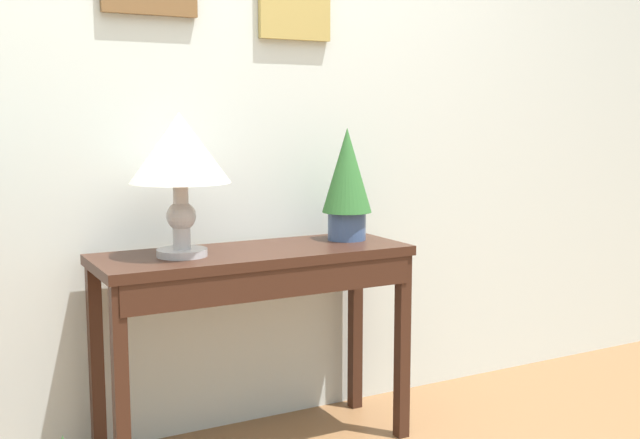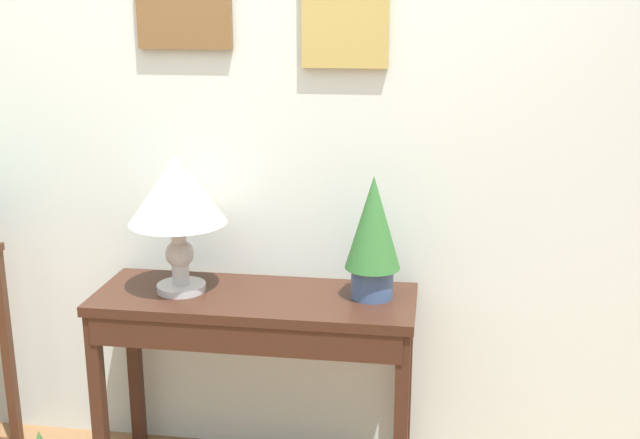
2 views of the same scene
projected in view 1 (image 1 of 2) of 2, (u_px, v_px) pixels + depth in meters
back_wall_with_art at (197, 61)px, 2.82m from camera, size 9.00×0.13×2.80m
console_table at (257, 282)px, 2.69m from camera, size 1.11×0.40×0.73m
table_lamp at (180, 154)px, 2.53m from camera, size 0.34×0.34×0.48m
potted_plant_on_console at (347, 179)px, 2.89m from camera, size 0.19×0.19×0.42m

